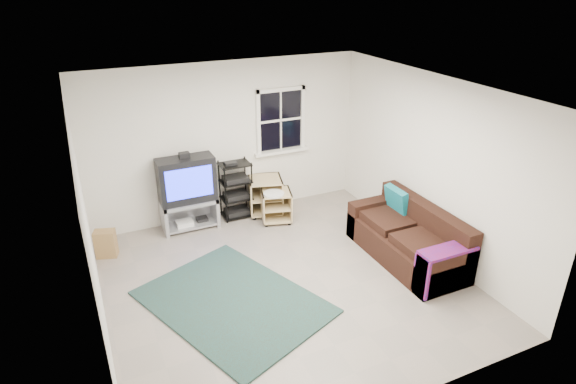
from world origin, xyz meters
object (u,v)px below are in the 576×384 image
tv_unit (187,187)px  side_table_right (276,203)px  side_table_left (265,194)px  sofa (409,239)px  av_rack (236,193)px

tv_unit → side_table_right: tv_unit is taller
side_table_left → sofa: size_ratio=0.35×
av_rack → side_table_right: (0.56, -0.39, -0.13)m
tv_unit → side_table_right: bearing=-14.3°
side_table_left → side_table_right: side_table_left is taller
tv_unit → av_rack: bearing=3.0°
side_table_left → av_rack: bearing=174.4°
tv_unit → sofa: tv_unit is taller
side_table_left → sofa: sofa is taller
side_table_left → side_table_right: bearing=-81.8°
side_table_left → tv_unit: bearing=179.7°
side_table_left → side_table_right: 0.35m
side_table_left → sofa: 2.61m
side_table_right → sofa: sofa is taller
av_rack → side_table_left: av_rack is taller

